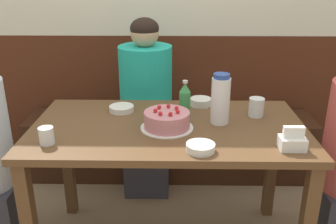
{
  "coord_description": "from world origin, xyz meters",
  "views": [
    {
      "loc": [
        0.03,
        -1.71,
        1.48
      ],
      "look_at": [
        -0.0,
        0.05,
        0.8
      ],
      "focal_mm": 40.0,
      "sensor_mm": 36.0,
      "label": 1
    }
  ],
  "objects_px": {
    "napkin_holder": "(292,141)",
    "bowl_soup_white": "(201,102)",
    "glass_water_tall": "(256,107)",
    "soju_bottle": "(185,99)",
    "bowl_rice_small": "(201,147)",
    "water_pitcher": "(220,99)",
    "person_pale_blue_shirt": "(146,112)",
    "glass_tumbler_short": "(46,136)",
    "bench_seat": "(170,145)",
    "birthday_cake": "(167,120)",
    "bowl_side_dish": "(122,109)"
  },
  "relations": [
    {
      "from": "bench_seat",
      "to": "glass_water_tall",
      "type": "height_order",
      "value": "glass_water_tall"
    },
    {
      "from": "bench_seat",
      "to": "bowl_soup_white",
      "type": "bearing_deg",
      "value": -71.78
    },
    {
      "from": "birthday_cake",
      "to": "bowl_rice_small",
      "type": "height_order",
      "value": "birthday_cake"
    },
    {
      "from": "bench_seat",
      "to": "bowl_side_dish",
      "type": "relative_size",
      "value": 15.79
    },
    {
      "from": "soju_bottle",
      "to": "bowl_rice_small",
      "type": "relative_size",
      "value": 1.52
    },
    {
      "from": "napkin_holder",
      "to": "bowl_soup_white",
      "type": "relative_size",
      "value": 0.91
    },
    {
      "from": "person_pale_blue_shirt",
      "to": "bowl_rice_small",
      "type": "bearing_deg",
      "value": 18.24
    },
    {
      "from": "glass_tumbler_short",
      "to": "person_pale_blue_shirt",
      "type": "relative_size",
      "value": 0.07
    },
    {
      "from": "bowl_rice_small",
      "to": "bowl_side_dish",
      "type": "height_order",
      "value": "bowl_rice_small"
    },
    {
      "from": "birthday_cake",
      "to": "person_pale_blue_shirt",
      "type": "bearing_deg",
      "value": 102.75
    },
    {
      "from": "napkin_holder",
      "to": "person_pale_blue_shirt",
      "type": "relative_size",
      "value": 0.09
    },
    {
      "from": "water_pitcher",
      "to": "bowl_soup_white",
      "type": "height_order",
      "value": "water_pitcher"
    },
    {
      "from": "bench_seat",
      "to": "birthday_cake",
      "type": "height_order",
      "value": "birthday_cake"
    },
    {
      "from": "birthday_cake",
      "to": "person_pale_blue_shirt",
      "type": "height_order",
      "value": "person_pale_blue_shirt"
    },
    {
      "from": "soju_bottle",
      "to": "glass_water_tall",
      "type": "xyz_separation_m",
      "value": [
        0.37,
        -0.01,
        -0.04
      ]
    },
    {
      "from": "glass_water_tall",
      "to": "person_pale_blue_shirt",
      "type": "bearing_deg",
      "value": 140.93
    },
    {
      "from": "person_pale_blue_shirt",
      "to": "birthday_cake",
      "type": "bearing_deg",
      "value": 12.75
    },
    {
      "from": "bowl_side_dish",
      "to": "glass_tumbler_short",
      "type": "relative_size",
      "value": 1.69
    },
    {
      "from": "bowl_rice_small",
      "to": "soju_bottle",
      "type": "bearing_deg",
      "value": 97.77
    },
    {
      "from": "water_pitcher",
      "to": "person_pale_blue_shirt",
      "type": "height_order",
      "value": "person_pale_blue_shirt"
    },
    {
      "from": "napkin_holder",
      "to": "water_pitcher",
      "type": "bearing_deg",
      "value": 134.05
    },
    {
      "from": "water_pitcher",
      "to": "bowl_rice_small",
      "type": "height_order",
      "value": "water_pitcher"
    },
    {
      "from": "napkin_holder",
      "to": "person_pale_blue_shirt",
      "type": "bearing_deg",
      "value": 128.13
    },
    {
      "from": "bowl_soup_white",
      "to": "glass_water_tall",
      "type": "bearing_deg",
      "value": -29.27
    },
    {
      "from": "birthday_cake",
      "to": "soju_bottle",
      "type": "bearing_deg",
      "value": 63.22
    },
    {
      "from": "bowl_rice_small",
      "to": "glass_water_tall",
      "type": "bearing_deg",
      "value": 52.21
    },
    {
      "from": "bench_seat",
      "to": "bowl_rice_small",
      "type": "relative_size",
      "value": 16.76
    },
    {
      "from": "bowl_side_dish",
      "to": "bowl_rice_small",
      "type": "bearing_deg",
      "value": -49.33
    },
    {
      "from": "bowl_side_dish",
      "to": "glass_water_tall",
      "type": "relative_size",
      "value": 1.35
    },
    {
      "from": "birthday_cake",
      "to": "napkin_holder",
      "type": "bearing_deg",
      "value": -21.55
    },
    {
      "from": "bowl_rice_small",
      "to": "person_pale_blue_shirt",
      "type": "bearing_deg",
      "value": 108.24
    },
    {
      "from": "birthday_cake",
      "to": "bowl_side_dish",
      "type": "distance_m",
      "value": 0.34
    },
    {
      "from": "glass_tumbler_short",
      "to": "bowl_side_dish",
      "type": "bearing_deg",
      "value": 55.8
    },
    {
      "from": "bowl_rice_small",
      "to": "person_pale_blue_shirt",
      "type": "height_order",
      "value": "person_pale_blue_shirt"
    },
    {
      "from": "bowl_soup_white",
      "to": "birthday_cake",
      "type": "bearing_deg",
      "value": -119.56
    },
    {
      "from": "bowl_rice_small",
      "to": "water_pitcher",
      "type": "bearing_deg",
      "value": 69.92
    },
    {
      "from": "bowl_soup_white",
      "to": "glass_tumbler_short",
      "type": "xyz_separation_m",
      "value": [
        -0.71,
        -0.51,
        0.02
      ]
    },
    {
      "from": "soju_bottle",
      "to": "glass_water_tall",
      "type": "distance_m",
      "value": 0.38
    },
    {
      "from": "person_pale_blue_shirt",
      "to": "bench_seat",
      "type": "bearing_deg",
      "value": 141.5
    },
    {
      "from": "bowl_soup_white",
      "to": "glass_tumbler_short",
      "type": "height_order",
      "value": "glass_tumbler_short"
    },
    {
      "from": "napkin_holder",
      "to": "glass_water_tall",
      "type": "xyz_separation_m",
      "value": [
        -0.08,
        0.38,
        0.01
      ]
    },
    {
      "from": "bench_seat",
      "to": "birthday_cake",
      "type": "distance_m",
      "value": 1.04
    },
    {
      "from": "water_pitcher",
      "to": "napkin_holder",
      "type": "height_order",
      "value": "water_pitcher"
    },
    {
      "from": "glass_water_tall",
      "to": "soju_bottle",
      "type": "bearing_deg",
      "value": 178.4
    },
    {
      "from": "glass_water_tall",
      "to": "glass_tumbler_short",
      "type": "height_order",
      "value": "glass_water_tall"
    },
    {
      "from": "bench_seat",
      "to": "glass_tumbler_short",
      "type": "xyz_separation_m",
      "value": [
        -0.53,
        -1.05,
        0.56
      ]
    },
    {
      "from": "napkin_holder",
      "to": "bowl_soup_white",
      "type": "bearing_deg",
      "value": 123.46
    },
    {
      "from": "bowl_soup_white",
      "to": "glass_water_tall",
      "type": "relative_size",
      "value": 1.23
    },
    {
      "from": "bowl_soup_white",
      "to": "person_pale_blue_shirt",
      "type": "height_order",
      "value": "person_pale_blue_shirt"
    },
    {
      "from": "napkin_holder",
      "to": "glass_tumbler_short",
      "type": "bearing_deg",
      "value": 178.25
    }
  ]
}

